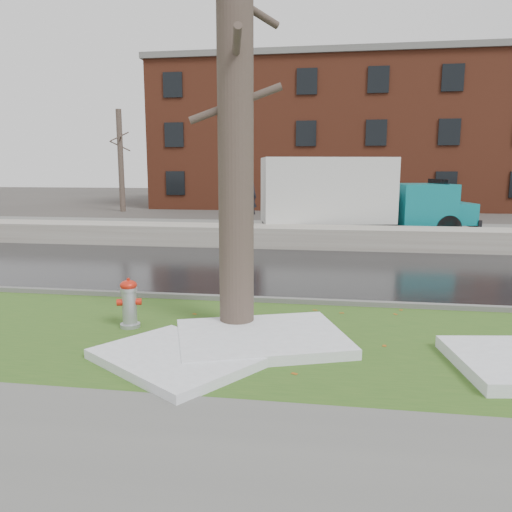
# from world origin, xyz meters

# --- Properties ---
(ground) EXTENTS (120.00, 120.00, 0.00)m
(ground) POSITION_xyz_m (0.00, 0.00, 0.00)
(ground) COLOR #47423D
(ground) RESTS_ON ground
(verge) EXTENTS (60.00, 4.50, 0.04)m
(verge) POSITION_xyz_m (0.00, -1.25, 0.02)
(verge) COLOR #2C531B
(verge) RESTS_ON ground
(sidewalk) EXTENTS (60.00, 3.00, 0.05)m
(sidewalk) POSITION_xyz_m (0.00, -5.00, 0.03)
(sidewalk) COLOR slate
(sidewalk) RESTS_ON ground
(road) EXTENTS (60.00, 7.00, 0.03)m
(road) POSITION_xyz_m (0.00, 4.50, 0.01)
(road) COLOR black
(road) RESTS_ON ground
(parking_lot) EXTENTS (60.00, 9.00, 0.03)m
(parking_lot) POSITION_xyz_m (0.00, 13.00, 0.01)
(parking_lot) COLOR slate
(parking_lot) RESTS_ON ground
(curb) EXTENTS (60.00, 0.15, 0.14)m
(curb) POSITION_xyz_m (0.00, 1.00, 0.07)
(curb) COLOR slate
(curb) RESTS_ON ground
(snowbank) EXTENTS (60.00, 1.60, 0.75)m
(snowbank) POSITION_xyz_m (0.00, 8.70, 0.38)
(snowbank) COLOR #AFABA0
(snowbank) RESTS_ON ground
(brick_building) EXTENTS (26.00, 12.00, 10.00)m
(brick_building) POSITION_xyz_m (2.00, 30.00, 5.00)
(brick_building) COLOR brown
(brick_building) RESTS_ON ground
(bg_tree_left) EXTENTS (1.40, 1.62, 6.50)m
(bg_tree_left) POSITION_xyz_m (-12.00, 22.00, 3.33)
(bg_tree_left) COLOR brown
(bg_tree_left) RESTS_ON ground
(bg_tree_center) EXTENTS (1.40, 1.62, 6.50)m
(bg_tree_center) POSITION_xyz_m (-6.00, 26.00, 3.33)
(bg_tree_center) COLOR brown
(bg_tree_center) RESTS_ON ground
(fire_hydrant) EXTENTS (0.44, 0.41, 0.88)m
(fire_hydrant) POSITION_xyz_m (-1.89, -1.02, 0.51)
(fire_hydrant) COLOR #9FA2A6
(fire_hydrant) RESTS_ON verge
(tree) EXTENTS (1.53, 1.80, 7.38)m
(tree) POSITION_xyz_m (-0.01, -0.82, 3.76)
(tree) COLOR brown
(tree) RESTS_ON verge
(box_truck) EXTENTS (9.76, 3.97, 3.22)m
(box_truck) POSITION_xyz_m (2.35, 11.18, 1.70)
(box_truck) COLOR black
(box_truck) RESTS_ON ground
(worker) EXTENTS (0.81, 0.63, 1.96)m
(worker) POSITION_xyz_m (-1.55, 9.30, 1.73)
(worker) COLOR black
(worker) RESTS_ON snowbank
(snow_patch_near) EXTENTS (3.12, 2.75, 0.16)m
(snow_patch_near) POSITION_xyz_m (0.51, -1.48, 0.12)
(snow_patch_near) COLOR white
(snow_patch_near) RESTS_ON verge
(snow_patch_far) EXTENTS (2.72, 2.57, 0.14)m
(snow_patch_far) POSITION_xyz_m (-0.61, -2.50, 0.11)
(snow_patch_far) COLOR white
(snow_patch_far) RESTS_ON verge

